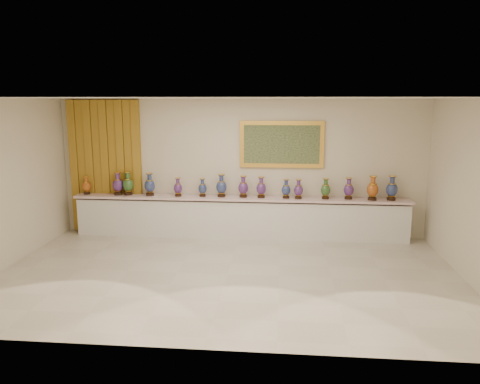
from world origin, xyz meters
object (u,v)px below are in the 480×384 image
object	(u,v)px
vase_1	(118,185)
vase_2	(128,184)
counter	(240,218)
vase_0	(87,186)

from	to	relation	value
vase_1	vase_2	bearing A→B (deg)	2.54
counter	vase_1	bearing A→B (deg)	-179.86
vase_0	vase_1	distance (m)	0.73
vase_1	vase_0	bearing A→B (deg)	179.66
vase_0	vase_2	world-z (taller)	vase_2
vase_0	counter	bearing A→B (deg)	0.04
vase_1	counter	bearing A→B (deg)	0.14
vase_0	vase_1	xyz separation A→B (m)	(0.72, -0.00, 0.05)
vase_0	vase_1	world-z (taller)	vase_1
counter	vase_0	distance (m)	3.49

